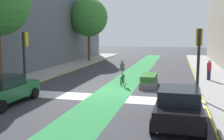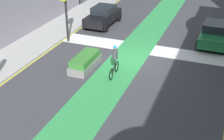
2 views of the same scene
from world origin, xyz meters
The scene contains 10 objects.
ground_plane centered at (0.00, 0.00, 0.00)m, with size 120.00×120.00×0.00m, color #38383D.
bike_lane_paint centered at (0.48, 0.00, 0.00)m, with size 2.40×60.00×0.01m, color #2D8C47.
crosswalk_band centered at (0.00, -2.00, 0.00)m, with size 12.00×1.80×0.01m, color silver.
sidewalk_right centered at (7.50, 0.00, 0.07)m, with size 3.00×60.00×0.15m, color #9E9E99.
curb_stripe_right centered at (6.00, 0.00, 0.01)m, with size 0.16×60.00×0.01m, color yellow.
traffic_signal_near_right centered at (5.57, -1.19, 2.85)m, with size 0.35×0.52×4.05m.
car_black_right_near centered at (4.54, -5.64, 0.80)m, with size 2.08×4.23×1.57m.
car_green_left_near centered at (-4.54, -4.67, 0.80)m, with size 2.07×4.23×1.57m.
cyclist_in_lane centered at (0.48, 2.36, 0.97)m, with size 0.32×1.73×1.86m.
median_planter centered at (2.48, 2.17, 0.40)m, with size 1.11×2.70×0.85m.
Camera 2 is at (-5.20, 17.44, 8.74)m, focal length 49.40 mm.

